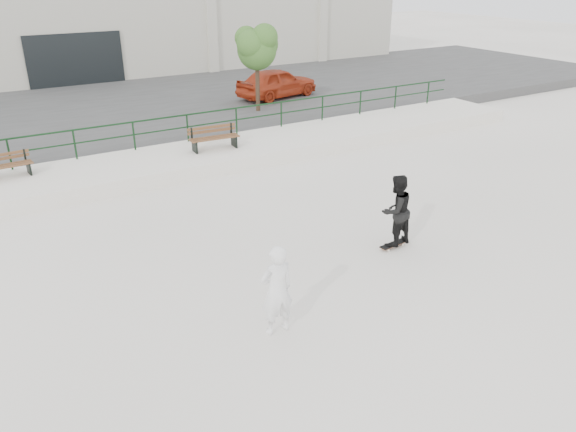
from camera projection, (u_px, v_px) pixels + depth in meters
ground at (338, 294)px, 12.08m from camera, size 120.00×120.00×0.00m
ledge at (176, 162)px, 19.39m from camera, size 30.00×3.00×0.50m
parking_strip at (110, 112)px, 26.01m from camera, size 60.00×14.00×0.50m
railing at (161, 125)px, 19.99m from camera, size 28.00×0.06×1.03m
bench_left at (4, 166)px, 17.08m from camera, size 1.65×0.61×0.75m
bench_right at (214, 138)px, 19.76m from camera, size 1.80×0.64×0.82m
tree at (257, 46)px, 24.03m from camera, size 2.11×1.88×3.75m
red_car at (277, 83)px, 27.40m from camera, size 4.45×2.47×1.43m
skateboard at (393, 244)px, 14.06m from camera, size 0.80×0.28×0.09m
standing_skater at (396, 210)px, 13.67m from camera, size 0.94×0.76×1.82m
seated_skater at (277, 290)px, 10.48m from camera, size 0.68×0.46×1.85m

